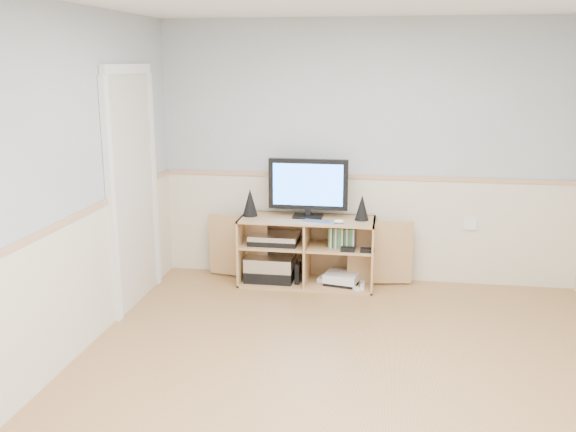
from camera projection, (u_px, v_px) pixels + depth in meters
The scene contains 11 objects.
room at pixel (344, 204), 4.09m from camera, with size 4.04×4.54×2.54m.
media_cabinet at pixel (308, 249), 6.21m from camera, with size 2.00×0.48×0.65m.
monitor at pixel (308, 186), 6.05m from camera, with size 0.75×0.18×0.56m.
speaker_left at pixel (250, 202), 6.15m from camera, with size 0.14×0.14×0.27m, color black.
speaker_right at pixel (362, 208), 5.99m from camera, with size 0.13×0.13×0.24m, color black.
keyboard at pixel (319, 222), 5.92m from camera, with size 0.30×0.12×0.01m, color silver.
mouse at pixel (339, 221), 5.89m from camera, with size 0.10×0.06×0.04m, color white.
av_components at pixel (272, 260), 6.23m from camera, with size 0.53×0.34×0.47m.
game_consoles at pixel (341, 279), 6.15m from camera, with size 0.46×0.32×0.11m.
game_cases at pixel (343, 237), 6.05m from camera, with size 0.26×0.14×0.19m, color #3F8C3F.
wall_outlet at pixel (470, 224), 6.09m from camera, with size 0.12×0.03×0.12m, color white.
Camera 1 is at (0.23, -3.88, 2.11)m, focal length 40.00 mm.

